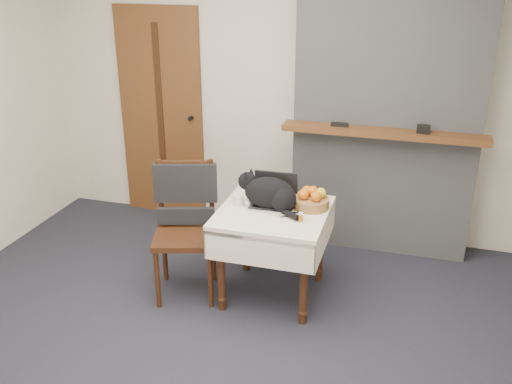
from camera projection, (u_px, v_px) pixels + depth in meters
ground at (209, 350)px, 3.74m from camera, size 4.50×4.50×0.00m
room_shell at (227, 68)px, 3.48m from camera, size 4.52×4.01×2.61m
door at (161, 115)px, 5.42m from camera, size 0.82×0.10×2.00m
chimney at (388, 102)px, 4.64m from camera, size 1.62×0.48×2.60m
side_table at (273, 225)px, 4.15m from camera, size 0.78×0.78×0.70m
laptop at (274, 197)px, 4.18m from camera, size 0.33×0.28×0.24m
cat at (270, 193)px, 4.10m from camera, size 0.52×0.33×0.27m
cream_jar at (239, 201)px, 4.17m from camera, size 0.07×0.07×0.07m
pill_bottle at (301, 217)px, 3.92m from camera, size 0.03×0.03×0.07m
fruit_basket at (311, 200)px, 4.13m from camera, size 0.26×0.26×0.15m
desk_clutter at (296, 213)px, 4.06m from camera, size 0.13×0.04×0.01m
chair at (185, 210)px, 4.24m from camera, size 0.57×0.56×1.02m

